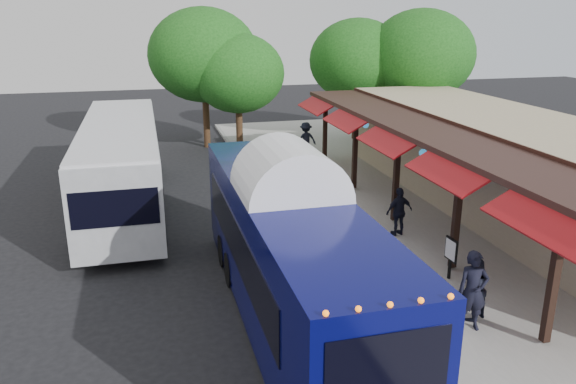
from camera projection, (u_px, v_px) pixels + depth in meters
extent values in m
plane|color=black|center=(328.00, 289.00, 15.45)|extent=(90.00, 90.00, 0.00)
cube|color=#9E9B93|center=(424.00, 221.00, 20.30)|extent=(10.00, 40.00, 0.15)
cube|color=gray|center=(292.00, 233.00, 19.13)|extent=(0.20, 40.00, 0.16)
cube|color=tan|center=(515.00, 168.00, 20.61)|extent=(5.00, 20.00, 3.60)
cube|color=black|center=(457.00, 132.00, 19.56)|extent=(0.06, 20.00, 0.60)
cube|color=#331E19|center=(429.00, 130.00, 19.27)|extent=(2.60, 20.00, 0.18)
cube|color=black|center=(554.00, 277.00, 12.11)|extent=(0.18, 0.18, 3.16)
cube|color=maroon|center=(546.00, 220.00, 11.60)|extent=(1.00, 3.20, 0.57)
cube|color=black|center=(457.00, 215.00, 15.80)|extent=(0.18, 0.18, 3.16)
cube|color=maroon|center=(447.00, 170.00, 15.29)|extent=(1.00, 3.20, 0.57)
cube|color=black|center=(396.00, 177.00, 19.49)|extent=(0.18, 0.18, 3.16)
cube|color=maroon|center=(387.00, 140.00, 18.98)|extent=(1.00, 3.20, 0.57)
cube|color=black|center=(355.00, 151.00, 23.18)|extent=(0.18, 0.18, 3.16)
cube|color=maroon|center=(346.00, 119.00, 22.67)|extent=(1.00, 3.20, 0.57)
cube|color=black|center=(325.00, 132.00, 26.87)|extent=(0.18, 0.18, 3.16)
cube|color=maroon|center=(317.00, 104.00, 26.36)|extent=(1.00, 3.20, 0.57)
sphere|color=#16507C|center=(519.00, 200.00, 13.72)|extent=(0.26, 0.26, 0.26)
sphere|color=#16507C|center=(423.00, 153.00, 18.34)|extent=(0.26, 0.26, 0.26)
sphere|color=#16507C|center=(366.00, 125.00, 22.95)|extent=(0.26, 0.26, 0.26)
cube|color=#060950|center=(289.00, 250.00, 13.31)|extent=(2.42, 11.10, 2.91)
cube|color=#060950|center=(289.00, 310.00, 13.79)|extent=(2.37, 10.98, 0.32)
ellipsoid|color=white|center=(289.00, 193.00, 12.87)|extent=(2.42, 10.87, 0.52)
cube|color=black|center=(386.00, 370.00, 8.04)|extent=(1.93, 0.04, 1.20)
cylinder|color=black|center=(225.00, 250.00, 16.75)|extent=(0.28, 0.96, 0.96)
cylinder|color=black|center=(294.00, 243.00, 17.26)|extent=(0.28, 0.96, 0.96)
cube|color=#989BA0|center=(122.00, 162.00, 21.42)|extent=(2.71, 12.37, 2.85)
cube|color=black|center=(84.00, 159.00, 21.02)|extent=(0.05, 10.51, 1.07)
cube|color=black|center=(157.00, 154.00, 21.66)|extent=(0.05, 10.51, 1.07)
cube|color=silver|center=(118.00, 125.00, 20.97)|extent=(2.66, 12.12, 0.11)
cylinder|color=black|center=(81.00, 239.00, 17.52)|extent=(0.30, 1.03, 1.03)
cylinder|color=black|center=(162.00, 231.00, 18.11)|extent=(0.30, 1.03, 1.03)
cylinder|color=black|center=(98.00, 172.00, 24.94)|extent=(0.30, 1.03, 1.03)
cylinder|color=black|center=(154.00, 168.00, 25.52)|extent=(0.30, 1.03, 1.03)
imported|color=black|center=(473.00, 291.00, 12.95)|extent=(0.80, 0.62, 1.94)
imported|color=black|center=(474.00, 289.00, 13.42)|extent=(0.92, 0.83, 1.56)
imported|color=black|center=(399.00, 212.00, 18.57)|extent=(1.01, 0.53, 1.65)
imported|color=black|center=(306.00, 140.00, 28.86)|extent=(1.22, 0.80, 1.78)
cube|color=black|center=(450.00, 259.00, 15.52)|extent=(0.07, 0.07, 1.21)
cube|color=black|center=(451.00, 250.00, 15.44)|extent=(0.07, 0.55, 0.66)
cube|color=white|center=(450.00, 250.00, 15.43)|extent=(0.03, 0.46, 0.55)
cylinder|color=#382314|center=(239.00, 125.00, 30.51)|extent=(0.36, 0.36, 2.85)
ellipsoid|color=#134711|center=(238.00, 73.00, 29.66)|extent=(4.93, 4.93, 4.19)
cylinder|color=#382314|center=(355.00, 114.00, 32.94)|extent=(0.36, 0.36, 3.18)
ellipsoid|color=#134711|center=(357.00, 60.00, 32.00)|extent=(5.49, 5.49, 4.67)
cylinder|color=#382314|center=(417.00, 115.00, 32.01)|extent=(0.36, 0.36, 3.41)
ellipsoid|color=#134711|center=(421.00, 55.00, 31.00)|extent=(5.89, 5.89, 5.01)
cylinder|color=#382314|center=(206.00, 117.00, 31.34)|extent=(0.36, 0.36, 3.45)
ellipsoid|color=#134711|center=(204.00, 55.00, 30.32)|extent=(5.95, 5.95, 5.06)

